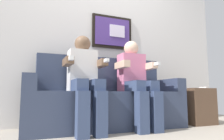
# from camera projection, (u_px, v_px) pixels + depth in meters

# --- Properties ---
(ground_plane) EXTENTS (5.64, 5.64, 0.00)m
(ground_plane) POSITION_uv_depth(u_px,v_px,m) (117.00, 133.00, 2.21)
(ground_plane) COLOR #9E9384
(back_wall_assembly) EXTENTS (4.34, 0.10, 2.60)m
(back_wall_assembly) POSITION_uv_depth(u_px,v_px,m) (97.00, 34.00, 3.06)
(back_wall_assembly) COLOR silver
(back_wall_assembly) RESTS_ON ground_plane
(couch) EXTENTS (1.94, 0.58, 0.90)m
(couch) POSITION_uv_depth(u_px,v_px,m) (107.00, 103.00, 2.54)
(couch) COLOR #333D56
(couch) RESTS_ON ground_plane
(person_on_left) EXTENTS (0.46, 0.56, 1.11)m
(person_on_left) POSITION_uv_depth(u_px,v_px,m) (85.00, 77.00, 2.30)
(person_on_left) COLOR white
(person_on_left) RESTS_ON ground_plane
(person_on_right) EXTENTS (0.46, 0.56, 1.11)m
(person_on_right) POSITION_uv_depth(u_px,v_px,m) (136.00, 79.00, 2.55)
(person_on_right) COLOR pink
(person_on_right) RESTS_ON ground_plane
(side_table_right) EXTENTS (0.40, 0.40, 0.50)m
(side_table_right) POSITION_uv_depth(u_px,v_px,m) (196.00, 106.00, 2.94)
(side_table_right) COLOR brown
(side_table_right) RESTS_ON ground_plane
(spare_remote_on_table) EXTENTS (0.04, 0.13, 0.02)m
(spare_remote_on_table) POSITION_uv_depth(u_px,v_px,m) (203.00, 88.00, 2.93)
(spare_remote_on_table) COLOR white
(spare_remote_on_table) RESTS_ON side_table_right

